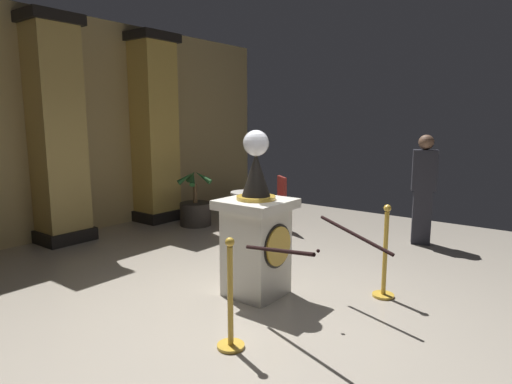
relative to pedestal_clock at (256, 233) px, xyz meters
name	(u,v)px	position (x,y,z in m)	size (l,w,h in m)	color
ground_plane	(259,302)	(-0.17, -0.17, -0.71)	(10.25, 10.25, 0.00)	#9E9384
back_wall	(45,127)	(-0.17, 4.19, 1.12)	(10.25, 0.16, 3.68)	tan
pedestal_clock	(256,233)	(0.00, 0.00, 0.00)	(0.72, 0.72, 1.84)	silver
stanchion_near	(230,310)	(-1.07, -0.54, -0.37)	(0.24, 0.24, 0.99)	gold
stanchion_far	(385,265)	(0.81, -1.17, -0.35)	(0.24, 0.24, 1.05)	gold
velvet_rope	(318,242)	(-0.13, -0.86, 0.07)	(1.29, 1.27, 0.22)	black
column_right	(153,130)	(1.77, 3.87, 1.04)	(0.85, 0.85, 3.53)	black
column_centre_rear	(55,133)	(-0.17, 3.87, 1.04)	(0.82, 0.82, 3.53)	black
potted_palm_right	(195,210)	(1.90, 2.90, -0.42)	(0.65, 0.63, 1.06)	#2D2823
bystander_guest	(423,186)	(3.21, -0.83, 0.21)	(0.33, 0.41, 1.73)	#26262D
cafe_table	(246,208)	(1.92, 1.69, -0.24)	(0.54, 0.54, 0.75)	#332D28
cafe_chair_red	(277,198)	(2.53, 1.49, -0.14)	(0.56, 0.56, 0.96)	black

